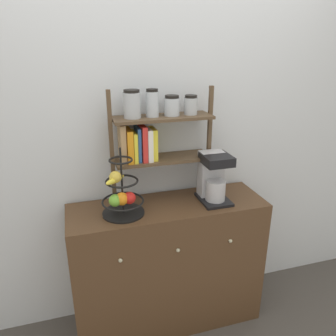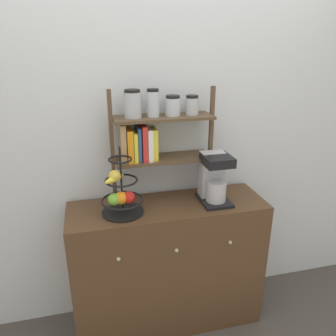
{
  "view_description": "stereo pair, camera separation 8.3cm",
  "coord_description": "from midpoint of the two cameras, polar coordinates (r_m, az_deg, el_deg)",
  "views": [
    {
      "loc": [
        -0.53,
        -1.57,
        1.87
      ],
      "look_at": [
        -0.0,
        0.2,
        1.16
      ],
      "focal_mm": 35.0,
      "sensor_mm": 36.0,
      "label": 1
    },
    {
      "loc": [
        -0.45,
        -1.59,
        1.87
      ],
      "look_at": [
        -0.0,
        0.2,
        1.16
      ],
      "focal_mm": 35.0,
      "sensor_mm": 36.0,
      "label": 2
    }
  ],
  "objects": [
    {
      "name": "coffee_maker",
      "position": [
        2.1,
        9.14,
        -1.66
      ],
      "size": [
        0.18,
        0.23,
        0.32
      ],
      "color": "black",
      "rests_on": "sideboard"
    },
    {
      "name": "shelf_hutch",
      "position": [
        2.01,
        -1.64,
        6.39
      ],
      "size": [
        0.65,
        0.2,
        0.71
      ],
      "color": "brown",
      "rests_on": "sideboard"
    },
    {
      "name": "fruit_stand",
      "position": [
        1.93,
        -7.0,
        -4.44
      ],
      "size": [
        0.25,
        0.25,
        0.41
      ],
      "color": "black",
      "rests_on": "sideboard"
    },
    {
      "name": "sideboard",
      "position": [
        2.32,
        1.09,
        -16.52
      ],
      "size": [
        1.26,
        0.42,
        0.91
      ],
      "color": "#4C331E",
      "rests_on": "ground_plane"
    },
    {
      "name": "wall_back",
      "position": [
        2.16,
        -0.46,
        5.61
      ],
      "size": [
        7.0,
        0.05,
        2.6
      ],
      "primitive_type": "cube",
      "color": "silver",
      "rests_on": "ground_plane"
    }
  ]
}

